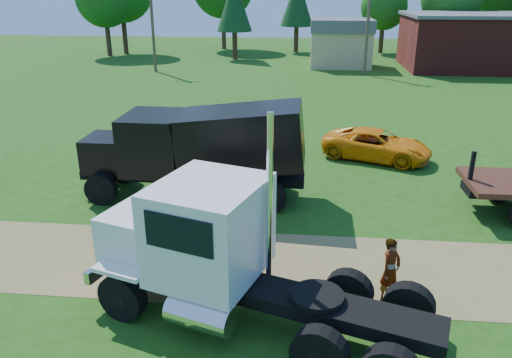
# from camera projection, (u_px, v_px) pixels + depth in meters

# --- Properties ---
(ground) EXTENTS (140.00, 140.00, 0.00)m
(ground) POSITION_uv_depth(u_px,v_px,m) (279.00, 267.00, 14.82)
(ground) COLOR #1E470F
(ground) RESTS_ON ground
(dirt_track) EXTENTS (120.00, 4.20, 0.01)m
(dirt_track) POSITION_uv_depth(u_px,v_px,m) (279.00, 267.00, 14.82)
(dirt_track) COLOR brown
(dirt_track) RESTS_ON ground
(white_semi_tractor) EXTENTS (8.75, 5.18, 5.19)m
(white_semi_tractor) POSITION_uv_depth(u_px,v_px,m) (213.00, 250.00, 12.19)
(white_semi_tractor) COLOR black
(white_semi_tractor) RESTS_ON ground
(black_dump_truck) EXTENTS (8.75, 2.79, 3.78)m
(black_dump_truck) POSITION_uv_depth(u_px,v_px,m) (201.00, 146.00, 19.03)
(black_dump_truck) COLOR black
(black_dump_truck) RESTS_ON ground
(orange_pickup) EXTENTS (5.59, 4.02, 1.41)m
(orange_pickup) POSITION_uv_depth(u_px,v_px,m) (377.00, 145.00, 23.82)
(orange_pickup) COLOR orange
(orange_pickup) RESTS_ON ground
(spectator_a) EXTENTS (0.76, 0.76, 1.78)m
(spectator_a) POSITION_uv_depth(u_px,v_px,m) (390.00, 270.00, 12.98)
(spectator_a) COLOR #999999
(spectator_a) RESTS_ON ground
(spectator_b) EXTENTS (1.18, 1.13, 1.91)m
(spectator_b) POSITION_uv_depth(u_px,v_px,m) (253.00, 140.00, 23.69)
(spectator_b) COLOR #999999
(spectator_b) RESTS_ON ground
(brick_building) EXTENTS (15.40, 10.40, 5.30)m
(brick_building) POSITION_uv_depth(u_px,v_px,m) (484.00, 41.00, 49.30)
(brick_building) COLOR maroon
(brick_building) RESTS_ON ground
(tan_shed) EXTENTS (6.20, 5.40, 4.70)m
(tan_shed) POSITION_uv_depth(u_px,v_px,m) (341.00, 42.00, 50.67)
(tan_shed) COLOR tan
(tan_shed) RESTS_ON ground
(utility_poles) EXTENTS (42.20, 0.28, 9.00)m
(utility_poles) POSITION_uv_depth(u_px,v_px,m) (368.00, 22.00, 45.02)
(utility_poles) COLOR #4F3E2C
(utility_poles) RESTS_ON ground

